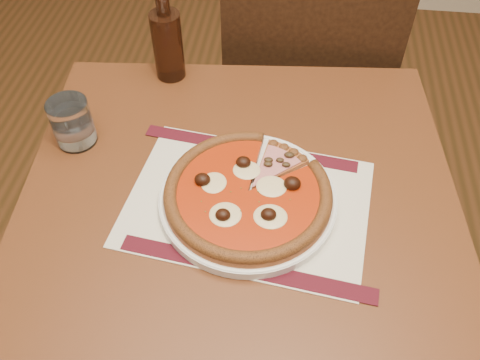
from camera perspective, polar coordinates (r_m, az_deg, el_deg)
name	(u,v)px	position (r m, az deg, el deg)	size (l,w,h in m)	color
table	(239,231)	(1.00, -0.14, -5.78)	(0.87, 0.87, 0.75)	brown
chair_far	(303,94)	(1.50, 7.13, 9.54)	(0.44, 0.44, 0.91)	black
placemat	(248,203)	(0.92, 0.88, -2.58)	(0.43, 0.30, 0.00)	beige
plate	(248,199)	(0.91, 0.88, -2.18)	(0.32, 0.32, 0.02)	white
pizza	(248,192)	(0.89, 0.89, -1.40)	(0.30, 0.30, 0.04)	#AE5C2A
ham_slice	(281,166)	(0.94, 4.68, 1.57)	(0.10, 0.13, 0.02)	#AE5C2A
water_glass	(72,122)	(1.04, -18.34, 6.15)	(0.08, 0.08, 0.10)	white
bottle	(167,42)	(1.15, -8.15, 15.07)	(0.07, 0.07, 0.22)	#35190D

